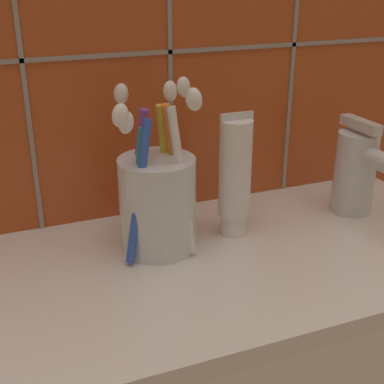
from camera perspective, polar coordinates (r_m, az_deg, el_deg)
sink_counter at (r=56.93cm, az=1.08°, el=-8.16°), size 65.02×28.70×2.00cm
toothbrush_cup at (r=56.58cm, az=-3.70°, el=-0.69°), size 10.66×10.03×18.13cm
toothpaste_tube at (r=59.20cm, az=4.60°, el=1.73°), size 3.76×3.58×14.19cm
sink_faucet at (r=67.57cm, az=17.45°, el=2.27°), size 4.97×12.47×11.73cm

